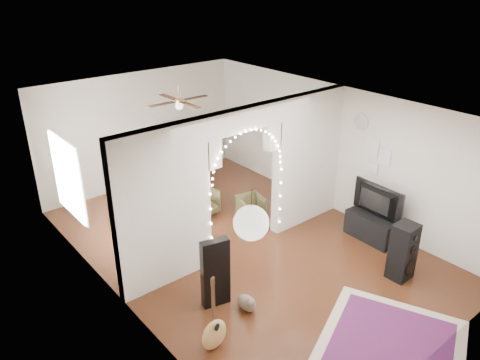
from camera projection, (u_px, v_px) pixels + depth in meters
floor at (243, 246)px, 8.88m from camera, size 7.50×7.50×0.00m
ceiling at (244, 107)px, 7.75m from camera, size 5.00×7.50×0.02m
wall_back at (141, 130)px, 10.94m from camera, size 5.00×0.02×2.70m
wall_front at (441, 280)px, 5.69m from camera, size 5.00×0.02×2.70m
wall_left at (113, 226)px, 6.87m from camera, size 0.02×7.50×2.70m
wall_right at (335, 149)px, 9.76m from camera, size 0.02×7.50×2.70m
divider_wall at (243, 177)px, 8.28m from camera, size 5.00×0.20×2.70m
fairy_lights at (248, 173)px, 8.14m from camera, size 1.64×0.04×1.60m
window at (67, 178)px, 8.08m from camera, size 0.04×1.20×1.40m
wall_clock at (362, 122)px, 9.02m from camera, size 0.03×0.31×0.31m
picture_frames at (375, 157)px, 8.99m from camera, size 0.02×0.50×0.70m
paper_lantern at (251, 223)px, 5.16m from camera, size 0.40×0.40×0.40m
ceiling_fan at (179, 101)px, 9.28m from camera, size 1.10×1.10×0.30m
area_rug at (388, 358)px, 6.32m from camera, size 3.08×2.75×0.02m
guitar_case at (215, 273)px, 7.12m from camera, size 0.46×0.24×1.15m
acoustic_guitar at (214, 323)px, 6.31m from camera, size 0.43×0.28×1.01m
tabby_cat at (247, 303)px, 7.16m from camera, size 0.32×0.51×0.34m
floor_speaker at (403, 252)px, 7.78m from camera, size 0.40×0.36×1.01m
media_console at (371, 228)px, 9.00m from camera, size 0.44×1.02×0.50m
tv at (374, 202)px, 8.77m from camera, size 0.18×1.08×0.62m
bookcase at (167, 154)px, 11.34m from camera, size 1.38×0.65×1.38m
dining_table at (167, 169)px, 10.52m from camera, size 1.32×1.00×0.76m
flower_vase at (167, 162)px, 10.45m from camera, size 0.21×0.21×0.19m
dining_chair_left at (201, 202)px, 9.90m from camera, size 0.68×0.69×0.57m
dining_chair_right at (251, 207)px, 9.81m from camera, size 0.60×0.62×0.48m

